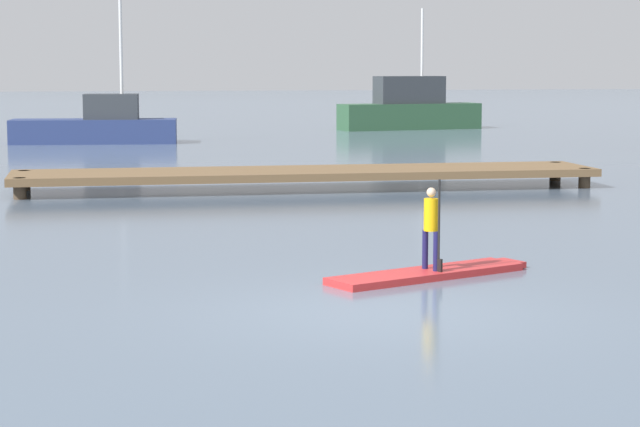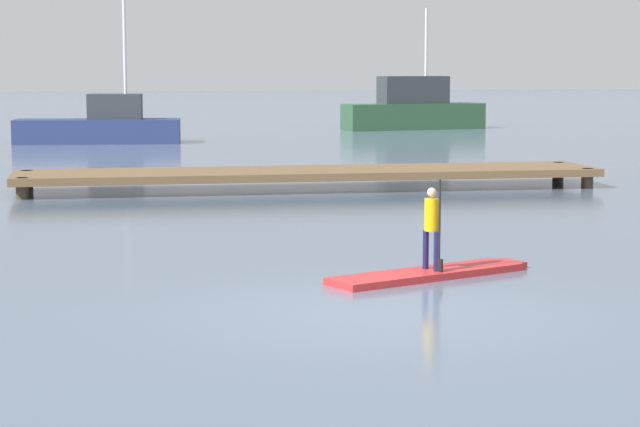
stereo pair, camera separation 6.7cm
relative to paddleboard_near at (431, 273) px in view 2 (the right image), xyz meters
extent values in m
plane|color=slate|center=(-1.33, -2.26, -0.05)|extent=(240.00, 240.00, 0.00)
cube|color=red|center=(-0.07, -0.03, 0.00)|extent=(3.04, 1.85, 0.10)
cube|color=red|center=(1.36, 0.60, 0.00)|extent=(0.41, 0.53, 0.09)
cylinder|color=#19194C|center=(-0.05, 0.11, 0.32)|extent=(0.08, 0.08, 0.55)
cylinder|color=#19194C|center=(0.05, -0.11, 0.32)|extent=(0.08, 0.08, 0.55)
cylinder|color=#F2B20C|center=(0.00, 0.00, 0.82)|extent=(0.27, 0.27, 0.45)
sphere|color=beige|center=(0.00, 0.00, 1.13)|extent=(0.13, 0.13, 0.13)
cylinder|color=black|center=(0.07, -0.16, 0.69)|extent=(0.03, 0.03, 1.28)
cube|color=black|center=(0.07, -0.16, 0.14)|extent=(0.08, 0.14, 0.18)
cube|color=navy|center=(-4.50, 29.86, 0.40)|extent=(6.21, 2.22, 0.90)
cube|color=#33383D|center=(-3.84, 29.80, 1.32)|extent=(2.08, 1.37, 0.94)
cylinder|color=silver|center=(-3.45, 29.77, 3.72)|extent=(0.12, 0.12, 3.87)
cube|color=#2D5638|center=(9.55, 37.10, 0.53)|extent=(6.71, 2.63, 1.16)
cube|color=#33383D|center=(9.52, 37.09, 1.73)|extent=(3.26, 1.72, 1.23)
cylinder|color=silver|center=(10.13, 37.20, 3.85)|extent=(0.12, 0.12, 3.02)
cube|color=brown|center=(0.40, 12.03, 0.33)|extent=(13.72, 2.47, 0.18)
cylinder|color=#473828|center=(-6.16, 11.10, 0.18)|extent=(0.28, 0.28, 0.47)
cylinder|color=#473828|center=(-6.16, 12.97, 0.18)|extent=(0.28, 0.28, 0.47)
cylinder|color=#473828|center=(6.96, 11.10, 0.18)|extent=(0.28, 0.28, 0.47)
cylinder|color=#473828|center=(6.96, 12.97, 0.18)|extent=(0.28, 0.28, 0.47)
camera|label=1|loc=(-4.59, -16.06, 2.89)|focal=68.16mm
camera|label=2|loc=(-4.52, -16.07, 2.89)|focal=68.16mm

